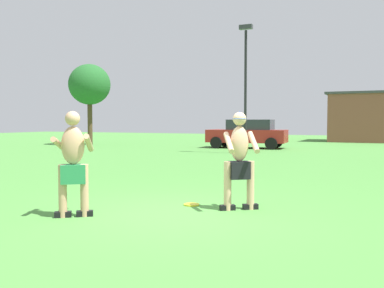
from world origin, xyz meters
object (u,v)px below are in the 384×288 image
(frisbee, at_px, (191,205))
(lamp_post, at_px, (246,75))
(player_with_cap, at_px, (239,156))
(tree_left_field, at_px, (90,85))
(car_red_mid_lot, at_px, (248,133))
(player_in_green, at_px, (73,161))

(frisbee, relative_size, lamp_post, 0.05)
(frisbee, bearing_deg, player_with_cap, -1.23)
(lamp_post, xyz_separation_m, tree_left_field, (-11.13, 3.00, 0.16))
(frisbee, xyz_separation_m, lamp_post, (-2.83, 12.15, 3.58))
(car_red_mid_lot, bearing_deg, frisbee, -76.31)
(player_with_cap, relative_size, tree_left_field, 0.33)
(tree_left_field, bearing_deg, player_with_cap, -45.57)
(lamp_post, bearing_deg, player_with_cap, -72.92)
(player_in_green, relative_size, frisbee, 5.96)
(player_in_green, xyz_separation_m, frisbee, (1.32, 1.62, -0.87))
(player_with_cap, xyz_separation_m, frisbee, (-0.91, 0.02, -0.91))
(lamp_post, height_order, tree_left_field, lamp_post)
(car_red_mid_lot, distance_m, lamp_post, 4.93)
(frisbee, xyz_separation_m, car_red_mid_lot, (-3.92, 16.08, 0.81))
(player_in_green, bearing_deg, player_with_cap, 35.75)
(player_in_green, xyz_separation_m, tree_left_field, (-12.65, 16.77, 2.87))
(player_with_cap, bearing_deg, tree_left_field, 134.43)
(player_in_green, bearing_deg, frisbee, 50.93)
(player_in_green, bearing_deg, car_red_mid_lot, 98.36)
(frisbee, height_order, tree_left_field, tree_left_field)
(player_in_green, distance_m, frisbee, 2.26)
(player_with_cap, bearing_deg, lamp_post, 107.08)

